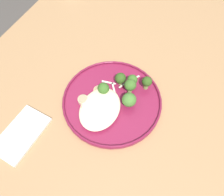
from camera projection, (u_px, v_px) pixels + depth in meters
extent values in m
plane|color=#47423D|center=(118.00, 154.00, 1.26)|extent=(6.00, 6.00, 0.00)
cube|color=#9E754C|center=(123.00, 92.00, 0.64)|extent=(1.40, 1.00, 0.04)
cube|color=olive|center=(95.00, 26.00, 1.35)|extent=(0.06, 0.06, 0.70)
cylinder|color=maroon|center=(112.00, 101.00, 0.59)|extent=(0.29, 0.29, 0.01)
torus|color=maroon|center=(112.00, 99.00, 0.59)|extent=(0.29, 0.29, 0.01)
ellipsoid|color=beige|center=(100.00, 108.00, 0.56)|extent=(0.14, 0.11, 0.03)
cylinder|color=#DBB77A|center=(99.00, 118.00, 0.55)|extent=(0.03, 0.03, 0.01)
cylinder|color=#8E774F|center=(98.00, 117.00, 0.54)|extent=(0.02, 0.02, 0.00)
cylinder|color=beige|center=(106.00, 97.00, 0.58)|extent=(0.03, 0.03, 0.01)
cylinder|color=#988766|center=(105.00, 96.00, 0.57)|extent=(0.03, 0.03, 0.00)
cylinder|color=beige|center=(83.00, 100.00, 0.58)|extent=(0.03, 0.03, 0.02)
cylinder|color=#988766|center=(83.00, 99.00, 0.57)|extent=(0.03, 0.03, 0.00)
cylinder|color=beige|center=(107.00, 118.00, 0.55)|extent=(0.03, 0.03, 0.02)
cylinder|color=#988766|center=(107.00, 116.00, 0.54)|extent=(0.03, 0.03, 0.00)
cylinder|color=#E5C689|center=(99.00, 91.00, 0.59)|extent=(0.03, 0.03, 0.01)
cylinder|color=#958159|center=(99.00, 90.00, 0.59)|extent=(0.03, 0.03, 0.00)
cylinder|color=beige|center=(93.00, 126.00, 0.54)|extent=(0.03, 0.03, 0.01)
cylinder|color=#988766|center=(93.00, 125.00, 0.53)|extent=(0.02, 0.02, 0.00)
cylinder|color=#DBB77A|center=(86.00, 109.00, 0.56)|extent=(0.03, 0.03, 0.01)
cylinder|color=#8E774F|center=(86.00, 107.00, 0.56)|extent=(0.03, 0.03, 0.00)
cylinder|color=#89A356|center=(132.00, 84.00, 0.61)|extent=(0.02, 0.02, 0.02)
sphere|color=#386023|center=(132.00, 80.00, 0.59)|extent=(0.03, 0.03, 0.03)
cylinder|color=#89A356|center=(130.00, 90.00, 0.59)|extent=(0.02, 0.02, 0.03)
sphere|color=#386023|center=(130.00, 85.00, 0.57)|extent=(0.03, 0.03, 0.03)
cylinder|color=#7A994C|center=(120.00, 82.00, 0.61)|extent=(0.01, 0.01, 0.02)
sphere|color=#2D4C19|center=(120.00, 78.00, 0.59)|extent=(0.03, 0.03, 0.03)
cylinder|color=#7A994C|center=(129.00, 104.00, 0.57)|extent=(0.01, 0.01, 0.02)
sphere|color=#42702D|center=(129.00, 100.00, 0.55)|extent=(0.04, 0.04, 0.04)
cylinder|color=#89A356|center=(104.00, 92.00, 0.59)|extent=(0.01, 0.01, 0.02)
sphere|color=#386023|center=(103.00, 88.00, 0.57)|extent=(0.03, 0.03, 0.03)
cylinder|color=#7A994C|center=(146.00, 86.00, 0.60)|extent=(0.02, 0.02, 0.02)
sphere|color=#2D4C19|center=(147.00, 81.00, 0.59)|extent=(0.03, 0.03, 0.03)
cube|color=silver|center=(133.00, 79.00, 0.62)|extent=(0.04, 0.03, 0.00)
cube|color=silver|center=(125.00, 83.00, 0.61)|extent=(0.05, 0.03, 0.00)
cube|color=silver|center=(109.00, 83.00, 0.62)|extent=(0.01, 0.04, 0.00)
cube|color=silver|center=(114.00, 90.00, 0.60)|extent=(0.04, 0.03, 0.00)
cube|color=silver|center=(21.00, 134.00, 0.54)|extent=(0.16, 0.10, 0.01)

